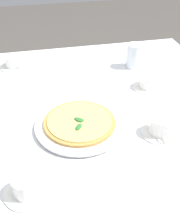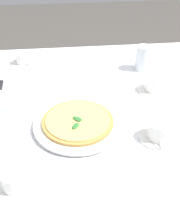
{
  "view_description": "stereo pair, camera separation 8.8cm",
  "coord_description": "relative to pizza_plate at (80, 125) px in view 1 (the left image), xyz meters",
  "views": [
    {
      "loc": [
        0.88,
        -0.23,
        1.37
      ],
      "look_at": [
        0.05,
        -0.05,
        0.74
      ],
      "focal_mm": 45.76,
      "sensor_mm": 36.0,
      "label": 1
    },
    {
      "loc": [
        0.89,
        -0.14,
        1.37
      ],
      "look_at": [
        0.05,
        -0.05,
        0.74
      ],
      "focal_mm": 45.76,
      "sensor_mm": 36.0,
      "label": 2
    }
  ],
  "objects": [
    {
      "name": "pizza",
      "position": [
        0.0,
        -0.0,
        0.01
      ],
      "size": [
        0.25,
        0.25,
        0.02
      ],
      "color": "#C68E47",
      "rests_on": "pizza_plate"
    },
    {
      "name": "dining_table",
      "position": [
        -0.11,
        0.1,
        -0.14
      ],
      "size": [
        1.15,
        1.15,
        0.72
      ],
      "color": "white",
      "rests_on": "ground_plane"
    },
    {
      "name": "water_glass_far_left",
      "position": [
        -0.4,
        0.33,
        0.04
      ],
      "size": [
        0.07,
        0.07,
        0.11
      ],
      "color": "white",
      "rests_on": "dining_table"
    },
    {
      "name": "coffee_cup_far_right",
      "position": [
        0.09,
        0.26,
        0.02
      ],
      "size": [
        0.13,
        0.13,
        0.07
      ],
      "color": "white",
      "rests_on": "dining_table"
    },
    {
      "name": "ground_plane",
      "position": [
        -0.11,
        0.1,
        -0.74
      ],
      "size": [
        8.0,
        8.0,
        0.0
      ],
      "primitive_type": "plane",
      "color": "#4C4742"
    },
    {
      "name": "pizza_plate",
      "position": [
        0.0,
        0.0,
        0.0
      ],
      "size": [
        0.31,
        0.31,
        0.02
      ],
      "color": "white",
      "rests_on": "dining_table"
    },
    {
      "name": "coffee_cup_back_corner",
      "position": [
        0.25,
        -0.19,
        0.02
      ],
      "size": [
        0.13,
        0.13,
        0.06
      ],
      "color": "white",
      "rests_on": "dining_table"
    },
    {
      "name": "coffee_cup_left_edge",
      "position": [
        -0.52,
        -0.23,
        0.01
      ],
      "size": [
        0.13,
        0.13,
        0.06
      ],
      "color": "white",
      "rests_on": "dining_table"
    },
    {
      "name": "coffee_cup_near_left",
      "position": [
        -0.2,
        0.33,
        0.02
      ],
      "size": [
        0.13,
        0.13,
        0.06
      ],
      "color": "white",
      "rests_on": "dining_table"
    }
  ]
}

